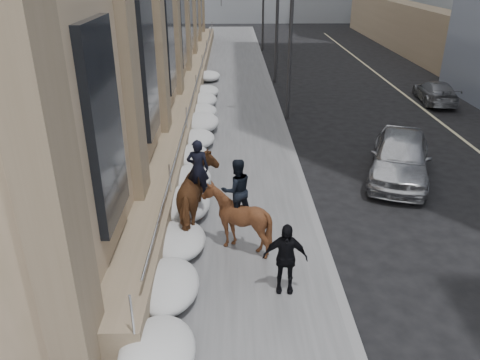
{
  "coord_description": "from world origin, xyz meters",
  "views": [
    {
      "loc": [
        0.07,
        -8.8,
        7.28
      ],
      "look_at": [
        0.3,
        3.09,
        1.7
      ],
      "focal_mm": 35.0,
      "sensor_mm": 36.0,
      "label": 1
    }
  ],
  "objects_px": {
    "mounted_horse_left": "(198,194)",
    "car_silver": "(400,156)",
    "car_grey": "(435,92)",
    "mounted_horse_right": "(236,213)",
    "pedestrian": "(285,258)"
  },
  "relations": [
    {
      "from": "car_silver",
      "to": "car_grey",
      "type": "xyz_separation_m",
      "value": [
        5.38,
        10.1,
        -0.25
      ]
    },
    {
      "from": "car_grey",
      "to": "mounted_horse_right",
      "type": "bearing_deg",
      "value": 59.03
    },
    {
      "from": "pedestrian",
      "to": "car_silver",
      "type": "bearing_deg",
      "value": 58.03
    },
    {
      "from": "pedestrian",
      "to": "car_grey",
      "type": "bearing_deg",
      "value": 63.12
    },
    {
      "from": "mounted_horse_left",
      "to": "pedestrian",
      "type": "xyz_separation_m",
      "value": [
        2.2,
        -2.94,
        -0.2
      ]
    },
    {
      "from": "car_silver",
      "to": "car_grey",
      "type": "height_order",
      "value": "car_silver"
    },
    {
      "from": "pedestrian",
      "to": "car_silver",
      "type": "height_order",
      "value": "pedestrian"
    },
    {
      "from": "mounted_horse_left",
      "to": "car_grey",
      "type": "height_order",
      "value": "mounted_horse_left"
    },
    {
      "from": "mounted_horse_left",
      "to": "car_silver",
      "type": "xyz_separation_m",
      "value": [
        7.1,
        3.61,
        -0.36
      ]
    },
    {
      "from": "pedestrian",
      "to": "car_grey",
      "type": "relative_size",
      "value": 0.43
    },
    {
      "from": "pedestrian",
      "to": "car_silver",
      "type": "xyz_separation_m",
      "value": [
        4.9,
        6.56,
        -0.16
      ]
    },
    {
      "from": "mounted_horse_right",
      "to": "car_grey",
      "type": "height_order",
      "value": "mounted_horse_right"
    },
    {
      "from": "mounted_horse_right",
      "to": "pedestrian",
      "type": "distance_m",
      "value": 2.17
    },
    {
      "from": "car_silver",
      "to": "mounted_horse_right",
      "type": "bearing_deg",
      "value": -121.9
    },
    {
      "from": "mounted_horse_right",
      "to": "car_silver",
      "type": "xyz_separation_m",
      "value": [
        6.01,
        4.7,
        -0.31
      ]
    }
  ]
}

